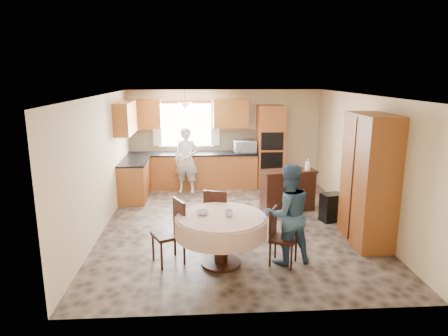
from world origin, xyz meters
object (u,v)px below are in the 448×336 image
sideboard (287,191)px  person_sink (187,160)px  oven_tower (270,147)px  dining_table (221,226)px  cupboard (369,180)px  chair_left (173,228)px  chair_right (279,234)px  chair_back (217,214)px  person_dining (287,214)px

sideboard → person_sink: (-2.21, 1.49, 0.40)m
oven_tower → dining_table: oven_tower is taller
oven_tower → cupboard: bearing=-73.7°
sideboard → chair_left: bearing=-145.7°
cupboard → chair_right: bearing=-156.4°
sideboard → dining_table: (-1.57, -2.47, 0.21)m
cupboard → chair_left: 3.41m
sideboard → chair_right: 2.58m
oven_tower → chair_right: 4.46m
chair_left → chair_back: chair_left is taller
cupboard → chair_left: size_ratio=2.25×
sideboard → cupboard: size_ratio=0.52×
chair_back → cupboard: bearing=-163.7°
sideboard → dining_table: size_ratio=0.83×
person_sink → sideboard: bearing=-25.0°
cupboard → person_dining: cupboard is taller
person_sink → dining_table: bearing=-71.9°
sideboard → dining_table: bearing=-133.3°
dining_table → chair_left: size_ratio=1.40×
sideboard → chair_right: size_ratio=1.31×
chair_right → person_dining: 0.33m
chair_right → dining_table: bearing=113.6°
chair_back → chair_right: bearing=156.5°
chair_right → person_dining: size_ratio=0.56×
cupboard → chair_back: bearing=178.1°
chair_left → sideboard: bearing=109.0°
chair_left → person_dining: bearing=59.9°
dining_table → person_sink: (-0.64, 3.96, 0.19)m
chair_back → person_sink: person_sink is taller
sideboard → chair_right: bearing=-116.1°
sideboard → chair_back: bearing=-144.6°
chair_right → person_dining: (0.13, 0.04, 0.30)m
oven_tower → person_dining: size_ratio=1.35×
dining_table → person_sink: size_ratio=0.86×
chair_left → dining_table: bearing=52.8°
chair_back → person_dining: size_ratio=0.62×
chair_left → chair_back: 0.97m
chair_back → person_dining: person_dining is taller
cupboard → dining_table: cupboard is taller
sideboard → chair_back: size_ratio=1.19×
dining_table → chair_back: size_ratio=1.43×
cupboard → chair_right: cupboard is taller
chair_left → person_dining: size_ratio=0.63×
cupboard → dining_table: size_ratio=1.61×
cupboard → person_sink: bearing=134.7°
oven_tower → chair_back: 3.91m
sideboard → person_dining: 2.53m
dining_table → chair_right: chair_right is taller
dining_table → chair_right: bearing=-1.3°
oven_tower → chair_right: size_ratio=2.39×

